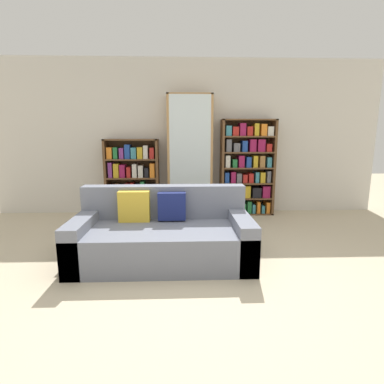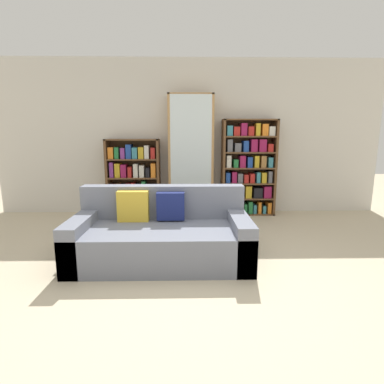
{
  "view_description": "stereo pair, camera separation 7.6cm",
  "coord_description": "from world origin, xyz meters",
  "px_view_note": "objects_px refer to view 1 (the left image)",
  "views": [
    {
      "loc": [
        -0.14,
        -2.63,
        1.4
      ],
      "look_at": [
        0.02,
        1.57,
        0.6
      ],
      "focal_mm": 28.0,
      "sensor_mm": 36.0,
      "label": 1
    },
    {
      "loc": [
        -0.06,
        -2.63,
        1.4
      ],
      "look_at": [
        0.02,
        1.57,
        0.6
      ],
      "focal_mm": 28.0,
      "sensor_mm": 36.0,
      "label": 2
    }
  ],
  "objects_px": {
    "bookshelf_left": "(132,179)",
    "display_cabinet": "(190,156)",
    "wine_bottle": "(227,220)",
    "bookshelf_right": "(247,169)",
    "couch": "(163,236)"
  },
  "relations": [
    {
      "from": "bookshelf_left",
      "to": "wine_bottle",
      "type": "xyz_separation_m",
      "value": [
        1.54,
        -0.94,
        -0.48
      ]
    },
    {
      "from": "bookshelf_right",
      "to": "wine_bottle",
      "type": "xyz_separation_m",
      "value": [
        -0.48,
        -0.94,
        -0.66
      ]
    },
    {
      "from": "couch",
      "to": "bookshelf_left",
      "type": "height_order",
      "value": "bookshelf_left"
    },
    {
      "from": "display_cabinet",
      "to": "wine_bottle",
      "type": "relative_size",
      "value": 5.43
    },
    {
      "from": "bookshelf_left",
      "to": "display_cabinet",
      "type": "height_order",
      "value": "display_cabinet"
    },
    {
      "from": "couch",
      "to": "bookshelf_right",
      "type": "height_order",
      "value": "bookshelf_right"
    },
    {
      "from": "couch",
      "to": "bookshelf_left",
      "type": "xyz_separation_m",
      "value": [
        -0.64,
        1.97,
        0.36
      ]
    },
    {
      "from": "couch",
      "to": "wine_bottle",
      "type": "xyz_separation_m",
      "value": [
        0.9,
        1.03,
        -0.12
      ]
    },
    {
      "from": "wine_bottle",
      "to": "bookshelf_right",
      "type": "bearing_deg",
      "value": 63.0
    },
    {
      "from": "couch",
      "to": "wine_bottle",
      "type": "height_order",
      "value": "couch"
    },
    {
      "from": "display_cabinet",
      "to": "bookshelf_left",
      "type": "bearing_deg",
      "value": 179.1
    },
    {
      "from": "bookshelf_left",
      "to": "wine_bottle",
      "type": "bearing_deg",
      "value": -31.46
    },
    {
      "from": "bookshelf_left",
      "to": "bookshelf_right",
      "type": "relative_size",
      "value": 0.8
    },
    {
      "from": "display_cabinet",
      "to": "wine_bottle",
      "type": "xyz_separation_m",
      "value": [
        0.53,
        -0.93,
        -0.89
      ]
    },
    {
      "from": "couch",
      "to": "bookshelf_right",
      "type": "relative_size",
      "value": 1.17
    }
  ]
}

